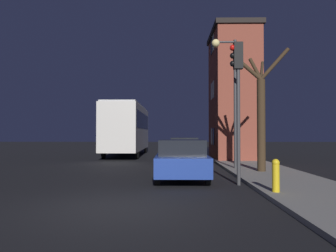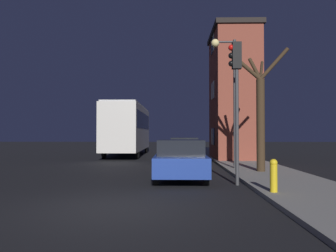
{
  "view_description": "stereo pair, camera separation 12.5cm",
  "coord_description": "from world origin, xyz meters",
  "px_view_note": "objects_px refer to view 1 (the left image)",
  "views": [
    {
      "loc": [
        1.32,
        -7.73,
        1.73
      ],
      "look_at": [
        1.07,
        11.07,
        2.16
      ],
      "focal_mm": 35.0,
      "sensor_mm": 36.0,
      "label": 1
    },
    {
      "loc": [
        1.45,
        -7.72,
        1.73
      ],
      "look_at": [
        1.07,
        11.07,
        2.16
      ],
      "focal_mm": 35.0,
      "sensor_mm": 36.0,
      "label": 2
    }
  ],
  "objects_px": {
    "streetlamp": "(229,83)",
    "bus": "(127,126)",
    "bare_tree": "(261,110)",
    "traffic_light": "(237,83)",
    "car_mid_lane": "(184,150)",
    "fire_hydrant": "(276,175)",
    "car_near_lane": "(182,159)"
  },
  "relations": [
    {
      "from": "car_near_lane",
      "to": "bus",
      "type": "bearing_deg",
      "value": 106.08
    },
    {
      "from": "streetlamp",
      "to": "car_mid_lane",
      "type": "relative_size",
      "value": 1.54
    },
    {
      "from": "fire_hydrant",
      "to": "streetlamp",
      "type": "bearing_deg",
      "value": 91.89
    },
    {
      "from": "traffic_light",
      "to": "fire_hydrant",
      "type": "distance_m",
      "value": 3.49
    },
    {
      "from": "bus",
      "to": "car_mid_lane",
      "type": "relative_size",
      "value": 2.68
    },
    {
      "from": "traffic_light",
      "to": "car_near_lane",
      "type": "height_order",
      "value": "traffic_light"
    },
    {
      "from": "traffic_light",
      "to": "car_mid_lane",
      "type": "relative_size",
      "value": 1.23
    },
    {
      "from": "streetlamp",
      "to": "bare_tree",
      "type": "relative_size",
      "value": 1.15
    },
    {
      "from": "streetlamp",
      "to": "bus",
      "type": "xyz_separation_m",
      "value": [
        -6.18,
        10.47,
        -1.78
      ]
    },
    {
      "from": "car_mid_lane",
      "to": "fire_hydrant",
      "type": "distance_m",
      "value": 10.53
    },
    {
      "from": "bare_tree",
      "to": "traffic_light",
      "type": "bearing_deg",
      "value": -117.7
    },
    {
      "from": "car_mid_lane",
      "to": "fire_hydrant",
      "type": "bearing_deg",
      "value": -78.12
    },
    {
      "from": "fire_hydrant",
      "to": "bus",
      "type": "bearing_deg",
      "value": 110.98
    },
    {
      "from": "traffic_light",
      "to": "streetlamp",
      "type": "bearing_deg",
      "value": 83.92
    },
    {
      "from": "streetlamp",
      "to": "traffic_light",
      "type": "height_order",
      "value": "streetlamp"
    },
    {
      "from": "streetlamp",
      "to": "traffic_light",
      "type": "relative_size",
      "value": 1.25
    },
    {
      "from": "bus",
      "to": "fire_hydrant",
      "type": "distance_m",
      "value": 17.91
    },
    {
      "from": "bus",
      "to": "fire_hydrant",
      "type": "bearing_deg",
      "value": -69.02
    },
    {
      "from": "streetlamp",
      "to": "car_near_lane",
      "type": "relative_size",
      "value": 1.47
    },
    {
      "from": "bare_tree",
      "to": "car_mid_lane",
      "type": "relative_size",
      "value": 1.34
    },
    {
      "from": "streetlamp",
      "to": "car_mid_lane",
      "type": "bearing_deg",
      "value": 115.44
    },
    {
      "from": "bus",
      "to": "car_mid_lane",
      "type": "xyz_separation_m",
      "value": [
        4.22,
        -6.34,
        -1.53
      ]
    },
    {
      "from": "bare_tree",
      "to": "bus",
      "type": "relative_size",
      "value": 0.5
    },
    {
      "from": "bare_tree",
      "to": "bus",
      "type": "distance_m",
      "value": 13.77
    },
    {
      "from": "streetlamp",
      "to": "bus",
      "type": "distance_m",
      "value": 12.29
    },
    {
      "from": "streetlamp",
      "to": "fire_hydrant",
      "type": "relative_size",
      "value": 6.65
    },
    {
      "from": "streetlamp",
      "to": "bus",
      "type": "relative_size",
      "value": 0.57
    },
    {
      "from": "bare_tree",
      "to": "car_near_lane",
      "type": "height_order",
      "value": "bare_tree"
    },
    {
      "from": "traffic_light",
      "to": "bare_tree",
      "type": "bearing_deg",
      "value": 62.3
    },
    {
      "from": "car_near_lane",
      "to": "car_mid_lane",
      "type": "relative_size",
      "value": 1.05
    },
    {
      "from": "bare_tree",
      "to": "bus",
      "type": "xyz_separation_m",
      "value": [
        -7.33,
        11.64,
        -0.43
      ]
    },
    {
      "from": "bus",
      "to": "car_mid_lane",
      "type": "distance_m",
      "value": 7.77
    }
  ]
}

